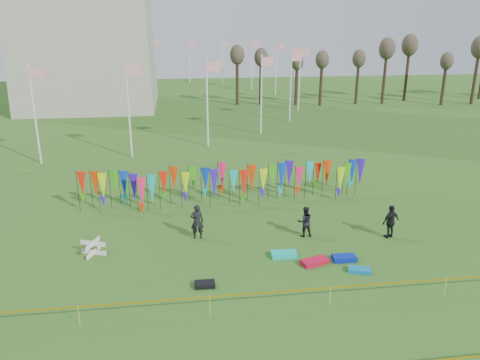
{
  "coord_description": "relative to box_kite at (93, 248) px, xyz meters",
  "views": [
    {
      "loc": [
        -2.79,
        -18.71,
        10.99
      ],
      "look_at": [
        0.58,
        6.0,
        2.57
      ],
      "focal_mm": 35.0,
      "sensor_mm": 36.0,
      "label": 1
    }
  ],
  "objects": [
    {
      "name": "flagpole_ring",
      "position": [
        -6.81,
        45.03,
        3.62
      ],
      "size": [
        57.4,
        56.16,
        8.0
      ],
      "color": "silver",
      "rests_on": "ground"
    },
    {
      "name": "person_mid",
      "position": [
        10.96,
        0.69,
        0.47
      ],
      "size": [
        0.85,
        0.54,
        1.7
      ],
      "primitive_type": "imported",
      "rotation": [
        0.0,
        0.0,
        3.18
      ],
      "color": "black",
      "rests_on": "ground"
    },
    {
      "name": "kite_bag_black",
      "position": [
        5.29,
        -3.7,
        -0.28
      ],
      "size": [
        0.91,
        0.54,
        0.21
      ],
      "primitive_type": "cube",
      "rotation": [
        0.0,
        0.0,
        -0.02
      ],
      "color": "black",
      "rests_on": "ground"
    },
    {
      "name": "kite_bag_blue",
      "position": [
        12.17,
        -2.26,
        -0.26
      ],
      "size": [
        1.16,
        0.62,
        0.24
      ],
      "primitive_type": "cube",
      "rotation": [
        0.0,
        0.0,
        -0.02
      ],
      "color": "#0A21A5",
      "rests_on": "ground"
    },
    {
      "name": "kite_bag_turquoise",
      "position": [
        9.34,
        -1.49,
        -0.26
      ],
      "size": [
        1.26,
        0.65,
        0.25
      ],
      "primitive_type": "cube",
      "rotation": [
        0.0,
        0.0,
        -0.02
      ],
      "color": "#0DCFC6",
      "rests_on": "ground"
    },
    {
      "name": "person_right",
      "position": [
        15.46,
        -0.11,
        0.54
      ],
      "size": [
        1.23,
        0.95,
        1.85
      ],
      "primitive_type": "imported",
      "rotation": [
        0.0,
        0.0,
        3.49
      ],
      "color": "black",
      "rests_on": "ground"
    },
    {
      "name": "kite_bag_red",
      "position": [
        10.64,
        -2.41,
        -0.26
      ],
      "size": [
        1.44,
        0.98,
        0.24
      ],
      "primitive_type": "cube",
      "rotation": [
        0.0,
        0.0,
        0.32
      ],
      "color": "red",
      "rests_on": "ground"
    },
    {
      "name": "person_left",
      "position": [
        5.22,
        1.2,
        0.58
      ],
      "size": [
        0.71,
        0.52,
        1.92
      ],
      "primitive_type": "imported",
      "rotation": [
        0.0,
        0.0,
        3.16
      ],
      "color": "black",
      "rests_on": "ground"
    },
    {
      "name": "banner_row",
      "position": [
        7.47,
        6.17,
        1.15
      ],
      "size": [
        18.64,
        0.64,
        2.42
      ],
      "color": "black",
      "rests_on": "ground"
    },
    {
      "name": "ground",
      "position": [
        7.19,
        -2.97,
        -0.38
      ],
      "size": [
        160.0,
        160.0,
        0.0
      ],
      "primitive_type": "plane",
      "color": "#315919",
      "rests_on": "ground"
    },
    {
      "name": "tree_line",
      "position": [
        39.19,
        41.03,
        5.79
      ],
      "size": [
        53.92,
        1.92,
        7.84
      ],
      "color": "#37261B",
      "rests_on": "ground"
    },
    {
      "name": "box_kite",
      "position": [
        0.0,
        0.0,
        0.0
      ],
      "size": [
        0.69,
        0.69,
        0.77
      ],
      "rotation": [
        0.0,
        0.0,
        -0.36
      ],
      "color": "red",
      "rests_on": "ground"
    },
    {
      "name": "kite_bag_teal",
      "position": [
        12.48,
        -3.43,
        -0.29
      ],
      "size": [
        1.12,
        0.8,
        0.19
      ],
      "primitive_type": "cube",
      "rotation": [
        0.0,
        0.0,
        -0.34
      ],
      "color": "#0D75C1",
      "rests_on": "ground"
    },
    {
      "name": "caution_tape_near",
      "position": [
        6.97,
        -5.84,
        0.39
      ],
      "size": [
        26.0,
        0.02,
        0.9
      ],
      "color": "#E5C404",
      "rests_on": "ground"
    }
  ]
}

